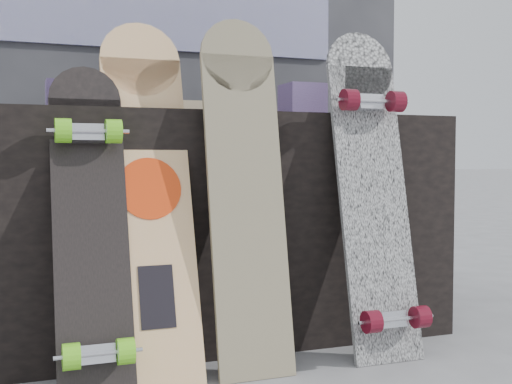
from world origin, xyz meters
name	(u,v)px	position (x,y,z in m)	size (l,w,h in m)	color
ground	(271,377)	(0.00, 0.00, 0.00)	(60.00, 60.00, 0.00)	slate
vendor_table	(221,226)	(0.00, 0.50, 0.40)	(1.60, 0.60, 0.80)	black
booth	(169,64)	(0.00, 1.35, 1.10)	(2.40, 0.22, 2.20)	#303034
merch_box_purple	(75,97)	(-0.51, 0.46, 0.85)	(0.18, 0.12, 0.10)	#443164
merch_box_small	(302,101)	(0.30, 0.44, 0.86)	(0.14, 0.14, 0.12)	#443164
merch_box_flat	(197,110)	(-0.06, 0.61, 0.83)	(0.22, 0.10, 0.06)	#D1B78C
longboard_geisha	(149,184)	(-0.33, 0.18, 0.57)	(0.25, 0.36, 1.08)	beige
longboard_celtic	(245,181)	(-0.04, 0.11, 0.58)	(0.24, 0.23, 1.09)	beige
longboard_cascadia	(374,186)	(0.40, 0.10, 0.56)	(0.24, 0.31, 1.08)	silver
skateboard_dark	(91,219)	(-0.50, 0.12, 0.48)	(0.21, 0.35, 0.93)	black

